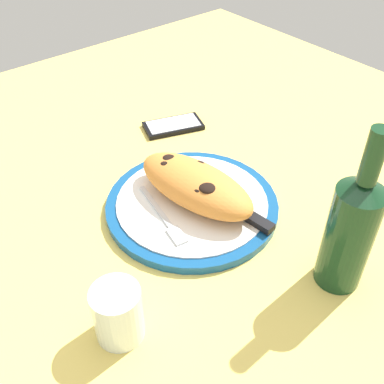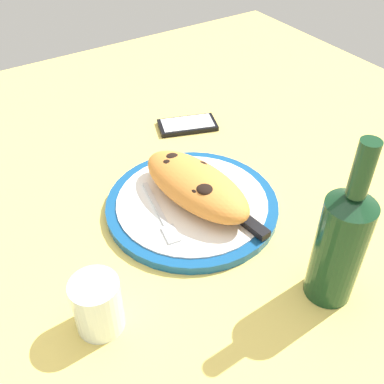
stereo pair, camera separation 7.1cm
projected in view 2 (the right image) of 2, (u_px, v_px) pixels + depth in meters
ground_plane at (192, 215)px, 82.99cm from camera, size 150.00×150.00×3.00cm
plate at (192, 205)px, 81.43cm from camera, size 30.55×30.55×1.88cm
calzone at (195, 185)px, 79.12cm from camera, size 24.85×14.06×6.38cm
fork at (162, 217)px, 77.36cm from camera, size 16.01×4.51×0.40cm
knife at (234, 212)px, 77.87cm from camera, size 22.25×4.29×1.20cm
smartphone at (188, 125)px, 102.43cm from camera, size 10.38×14.24×1.16cm
water_glass at (98, 308)px, 61.44cm from camera, size 6.67×6.67×8.56cm
wine_bottle at (341, 243)px, 61.62cm from camera, size 6.85×6.85×26.67cm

